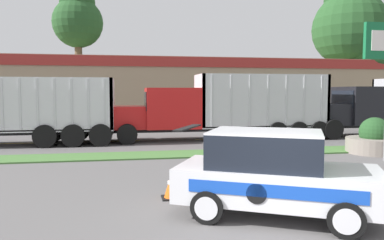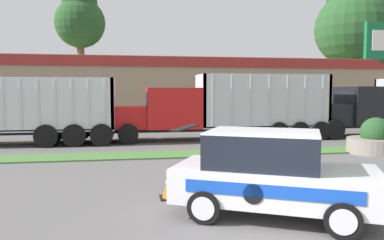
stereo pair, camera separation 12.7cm
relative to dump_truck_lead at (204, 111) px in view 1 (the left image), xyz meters
The scene contains 14 objects.
grass_verge 5.24m from the dump_truck_lead, 112.44° to the right, with size 120.00×1.75×0.06m, color #477538.
centre_line_3 10.14m from the dump_truck_lead, behind, with size 2.40×0.14×0.01m, color yellow.
centre_line_4 4.87m from the dump_truck_lead, behind, with size 2.40×0.14×0.01m, color yellow.
centre_line_5 1.74m from the dump_truck_lead, 17.05° to the left, with size 2.40×0.14×0.01m, color yellow.
centre_line_6 6.37m from the dump_truck_lead, ahead, with size 2.40×0.14×0.01m, color yellow.
dump_truck_lead is the anchor object (origin of this frame).
dump_truck_trail 10.63m from the dump_truck_lead, ahead, with size 11.43×2.84×3.42m.
rally_car 12.52m from the dump_truck_lead, 95.09° to the right, with size 4.50×3.51×1.82m.
stone_planter 8.44m from the dump_truck_lead, 41.75° to the right, with size 2.30×2.30×1.52m.
traffic_cone 11.32m from the dump_truck_lead, 105.73° to the right, with size 0.49×0.49×0.64m.
store_building_backdrop 16.22m from the dump_truck_lead, 86.10° to the left, with size 39.99×12.10×5.45m.
tree_behind_left 22.88m from the dump_truck_lead, 33.70° to the left, with size 5.63×5.63×10.89m.
tree_behind_centre 22.45m from the dump_truck_lead, 37.47° to the left, with size 6.96×6.96×13.71m.
tree_behind_right 17.26m from the dump_truck_lead, 120.84° to the left, with size 4.20×4.20×11.57m.
Camera 1 is at (-2.21, -5.04, 2.60)m, focal length 35.00 mm.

